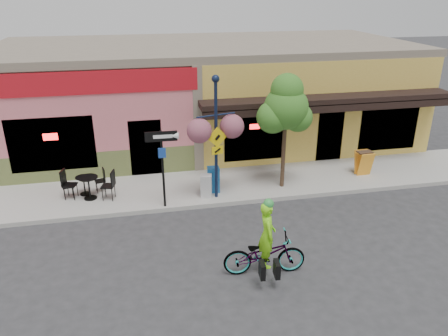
% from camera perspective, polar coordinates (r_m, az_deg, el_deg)
% --- Properties ---
extents(ground, '(90.00, 90.00, 0.00)m').
position_cam_1_polar(ground, '(14.40, 2.81, -5.70)').
color(ground, '#2D2D30').
rests_on(ground, ground).
extents(sidewalk, '(24.00, 3.00, 0.15)m').
position_cam_1_polar(sidewalk, '(16.10, 1.05, -2.14)').
color(sidewalk, '#9E9B93').
rests_on(sidewalk, ground).
extents(curb, '(24.00, 0.12, 0.15)m').
position_cam_1_polar(curb, '(14.84, 2.29, -4.46)').
color(curb, '#A8A59E').
rests_on(curb, ground).
extents(building, '(18.20, 8.20, 4.50)m').
position_cam_1_polar(building, '(20.52, -2.34, 9.82)').
color(building, '#CD656F').
rests_on(building, ground).
extents(bicycle, '(2.16, 0.94, 1.10)m').
position_cam_1_polar(bicycle, '(11.35, 5.29, -11.15)').
color(bicycle, maroon).
rests_on(bicycle, ground).
extents(cyclist_rider, '(0.48, 0.68, 1.76)m').
position_cam_1_polar(cyclist_rider, '(11.19, 5.60, -9.72)').
color(cyclist_rider, '#82EB18').
rests_on(cyclist_rider, ground).
extents(lamp_post, '(1.42, 0.83, 4.18)m').
position_cam_1_polar(lamp_post, '(14.21, -1.05, 3.81)').
color(lamp_post, '#121D39').
rests_on(lamp_post, sidewalk).
extents(one_way_sign, '(1.00, 0.24, 2.59)m').
position_cam_1_polar(one_way_sign, '(13.99, -7.98, -0.22)').
color(one_way_sign, black).
rests_on(one_way_sign, sidewalk).
extents(cafe_set_left, '(1.55, 1.00, 0.86)m').
position_cam_1_polar(cafe_set_left, '(15.77, -17.82, -1.86)').
color(cafe_set_left, black).
rests_on(cafe_set_left, sidewalk).
extents(cafe_set_right, '(1.90, 1.28, 1.04)m').
position_cam_1_polar(cafe_set_right, '(15.36, -17.25, -2.08)').
color(cafe_set_right, black).
rests_on(cafe_set_right, sidewalk).
extents(newspaper_box_blue, '(0.43, 0.39, 0.90)m').
position_cam_1_polar(newspaper_box_blue, '(15.22, -1.39, -1.51)').
color(newspaper_box_blue, '#195898').
rests_on(newspaper_box_blue, sidewalk).
extents(newspaper_box_grey, '(0.44, 0.41, 0.80)m').
position_cam_1_polar(newspaper_box_grey, '(14.88, -2.34, -2.34)').
color(newspaper_box_grey, '#B3B3B3').
rests_on(newspaper_box_grey, sidewalk).
extents(street_tree, '(1.96, 1.96, 4.11)m').
position_cam_1_polar(street_tree, '(15.18, 7.94, 4.71)').
color(street_tree, '#3D7A26').
rests_on(street_tree, sidewalk).
extents(sandwich_board, '(0.58, 0.44, 0.94)m').
position_cam_1_polar(sandwich_board, '(17.27, 18.04, 0.43)').
color(sandwich_board, orange).
rests_on(sandwich_board, sidewalk).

